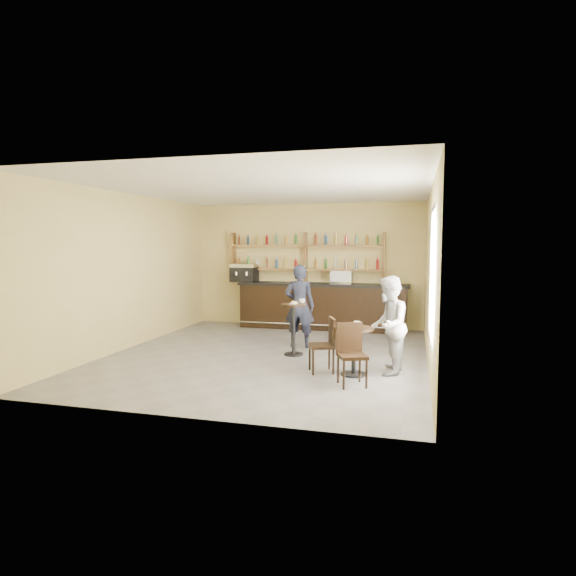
% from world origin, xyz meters
% --- Properties ---
extents(floor, '(7.00, 7.00, 0.00)m').
position_xyz_m(floor, '(0.00, 0.00, 0.00)').
color(floor, slate).
rests_on(floor, ground).
extents(ceiling, '(7.00, 7.00, 0.00)m').
position_xyz_m(ceiling, '(0.00, 0.00, 3.20)').
color(ceiling, white).
rests_on(ceiling, wall_back).
extents(wall_back, '(7.00, 0.00, 7.00)m').
position_xyz_m(wall_back, '(0.00, 3.50, 1.60)').
color(wall_back, '#CCBB74').
rests_on(wall_back, floor).
extents(wall_front, '(7.00, 0.00, 7.00)m').
position_xyz_m(wall_front, '(0.00, -3.50, 1.60)').
color(wall_front, '#CCBB74').
rests_on(wall_front, floor).
extents(wall_left, '(0.00, 7.00, 7.00)m').
position_xyz_m(wall_left, '(-3.00, 0.00, 1.60)').
color(wall_left, '#CCBB74').
rests_on(wall_left, floor).
extents(wall_right, '(0.00, 7.00, 7.00)m').
position_xyz_m(wall_right, '(3.00, 0.00, 1.60)').
color(wall_right, '#CCBB74').
rests_on(wall_right, floor).
extents(window_pane, '(0.00, 2.00, 2.00)m').
position_xyz_m(window_pane, '(2.99, -1.20, 1.70)').
color(window_pane, white).
rests_on(window_pane, wall_right).
extents(window_frame, '(0.04, 1.70, 2.10)m').
position_xyz_m(window_frame, '(2.99, -1.20, 1.70)').
color(window_frame, black).
rests_on(window_frame, wall_right).
extents(shelf_unit, '(4.00, 0.26, 1.40)m').
position_xyz_m(shelf_unit, '(0.00, 3.37, 1.81)').
color(shelf_unit, brown).
rests_on(shelf_unit, wall_back).
extents(liquor_bottles, '(3.68, 0.10, 1.00)m').
position_xyz_m(liquor_bottles, '(0.00, 3.37, 1.98)').
color(liquor_bottles, '#8C5919').
rests_on(liquor_bottles, shelf_unit).
extents(bar_counter, '(4.31, 0.84, 1.17)m').
position_xyz_m(bar_counter, '(0.49, 3.15, 0.58)').
color(bar_counter, black).
rests_on(bar_counter, floor).
extents(espresso_machine, '(0.70, 0.48, 0.48)m').
position_xyz_m(espresso_machine, '(-1.61, 3.15, 1.40)').
color(espresso_machine, black).
rests_on(espresso_machine, bar_counter).
extents(pastry_case, '(0.60, 0.51, 0.33)m').
position_xyz_m(pastry_case, '(0.98, 3.15, 1.33)').
color(pastry_case, silver).
rests_on(pastry_case, bar_counter).
extents(pedestal_table, '(0.56, 0.56, 1.01)m').
position_xyz_m(pedestal_table, '(0.49, 0.15, 0.50)').
color(pedestal_table, black).
rests_on(pedestal_table, floor).
extents(napkin, '(0.15, 0.15, 0.00)m').
position_xyz_m(napkin, '(0.49, 0.15, 1.01)').
color(napkin, white).
rests_on(napkin, pedestal_table).
extents(donut, '(0.17, 0.17, 0.04)m').
position_xyz_m(donut, '(0.50, 0.14, 1.03)').
color(donut, '#BE8E45').
rests_on(donut, napkin).
extents(cup_pedestal, '(0.15, 0.15, 0.09)m').
position_xyz_m(cup_pedestal, '(0.63, 0.25, 1.05)').
color(cup_pedestal, white).
rests_on(cup_pedestal, pedestal_table).
extents(man_main, '(0.64, 0.43, 1.74)m').
position_xyz_m(man_main, '(0.42, 0.90, 0.87)').
color(man_main, black).
rests_on(man_main, floor).
extents(cafe_table, '(0.70, 0.70, 0.80)m').
position_xyz_m(cafe_table, '(1.79, -1.01, 0.40)').
color(cafe_table, black).
rests_on(cafe_table, floor).
extents(cup_cafe, '(0.11, 0.11, 0.10)m').
position_xyz_m(cup_cafe, '(1.84, -1.01, 0.85)').
color(cup_cafe, white).
rests_on(cup_cafe, cafe_table).
extents(chair_west, '(0.52, 0.52, 0.93)m').
position_xyz_m(chair_west, '(1.24, -0.96, 0.46)').
color(chair_west, black).
rests_on(chair_west, floor).
extents(chair_south, '(0.54, 0.54, 0.95)m').
position_xyz_m(chair_south, '(1.84, -1.61, 0.48)').
color(chair_south, black).
rests_on(chair_south, floor).
extents(patron_second, '(0.67, 0.84, 1.64)m').
position_xyz_m(patron_second, '(2.33, -0.77, 0.82)').
color(patron_second, gray).
rests_on(patron_second, floor).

